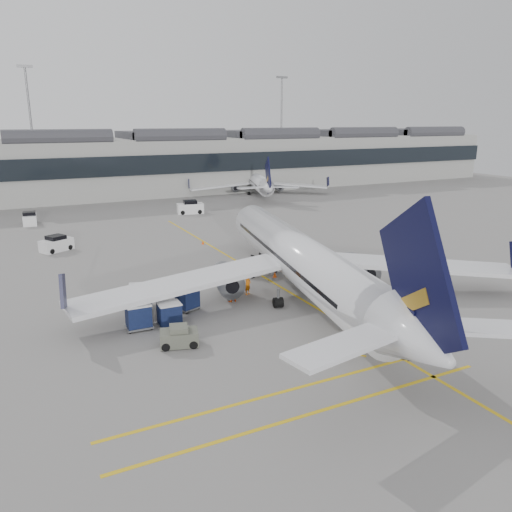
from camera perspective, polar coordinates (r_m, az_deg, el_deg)
name	(u,v)px	position (r m, az deg, el deg)	size (l,w,h in m)	color
ground	(199,330)	(36.31, -6.58, -8.45)	(220.00, 220.00, 0.00)	gray
terminal	(68,166)	(104.24, -20.67, 9.65)	(200.00, 20.45, 12.40)	#9E9E99
light_masts	(48,121)	(117.76, -22.69, 14.08)	(113.00, 0.60, 25.45)	slate
apron_markings	(260,275)	(48.66, 0.42, -2.13)	(0.25, 60.00, 0.01)	gold
airliner_main	(302,260)	(41.85, 5.23, -0.47)	(37.23, 41.07, 11.04)	silver
airliner_far	(258,182)	(103.04, 0.20, 8.50)	(27.39, 30.39, 8.38)	silver
belt_loader	(259,268)	(48.77, 0.33, -1.41)	(4.86, 2.25, 1.93)	silver
baggage_cart_a	(169,314)	(36.97, -9.87, -6.52)	(1.74, 1.45, 1.80)	gray
baggage_cart_b	(138,315)	(36.95, -13.29, -6.62)	(1.86, 1.55, 1.92)	gray
baggage_cart_c	(187,299)	(39.89, -7.84, -4.85)	(2.02, 1.86, 1.73)	gray
baggage_cart_d	(140,296)	(40.83, -13.07, -4.45)	(2.22, 2.00, 1.96)	gray
ramp_agent_a	(248,284)	(42.96, -0.95, -3.26)	(0.66, 0.43, 1.80)	orange
ramp_agent_b	(231,291)	(41.32, -2.88, -4.01)	(0.89, 0.70, 1.84)	#DF500B
pushback_tug	(179,337)	(33.96, -8.78, -9.12)	(2.81, 2.13, 1.40)	#595C4E
safety_cone_nose	(203,242)	(60.87, -6.09, 1.56)	(0.34, 0.34, 0.48)	#F24C0A
safety_cone_engine	(275,275)	(47.79, 2.16, -2.13)	(0.39, 0.39, 0.54)	#F24C0A
service_van_left	(56,244)	(61.76, -21.84, 1.29)	(3.95, 3.26, 1.82)	silver
service_van_mid	(30,219)	(79.08, -24.43, 3.89)	(2.05, 3.73, 1.86)	silver
service_van_right	(190,208)	(81.56, -7.53, 5.51)	(4.44, 2.78, 2.13)	silver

